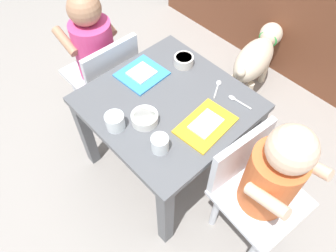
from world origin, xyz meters
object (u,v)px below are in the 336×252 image
food_tray_left (142,74)px  veggie_bowl_near (184,60)px  dining_table (168,114)px  seated_child_left (96,49)px  water_cup_left (160,145)px  spoon_by_left_tray (217,87)px  water_cup_right (115,122)px  food_tray_right (206,125)px  spoon_by_right_tray (237,101)px  dog (256,56)px  seated_child_right (269,177)px  cereal_bowl_right_side (145,118)px

food_tray_left → veggie_bowl_near: veggie_bowl_near is taller
dining_table → seated_child_left: (-0.45, -0.02, 0.06)m
water_cup_left → spoon_by_left_tray: (-0.06, 0.35, -0.02)m
water_cup_right → veggie_bowl_near: bearing=99.7°
water_cup_right → food_tray_right: bearing=47.8°
dining_table → spoon_by_right_tray: spoon_by_right_tray is taller
veggie_bowl_near → spoon_by_right_tray: 0.28m
dog → spoon_by_left_tray: 0.58m
dining_table → seated_child_right: (0.45, 0.03, 0.06)m
food_tray_right → water_cup_left: size_ratio=3.58×
water_cup_left → veggie_bowl_near: size_ratio=0.76×
seated_child_left → dog: size_ratio=1.54×
cereal_bowl_right_side → veggie_bowl_near: 0.33m
water_cup_left → spoon_by_left_tray: bearing=99.6°
seated_child_right → cereal_bowl_right_side: 0.46m
dining_table → water_cup_right: water_cup_right is taller
food_tray_left → water_cup_right: size_ratio=2.67×
water_cup_right → cereal_bowl_right_side: water_cup_right is taller
seated_child_right → food_tray_right: seated_child_right is taller
dining_table → food_tray_right: 0.19m
spoon_by_right_tray → dining_table: bearing=-132.9°
food_tray_right → seated_child_right: bearing=1.4°
cereal_bowl_right_side → veggie_bowl_near: bearing=111.2°
dining_table → spoon_by_right_tray: size_ratio=5.69×
cereal_bowl_right_side → dog: bearing=95.5°
food_tray_left → spoon_by_left_tray: 0.30m
dog → food_tray_right: bearing=-70.7°
food_tray_left → spoon_by_left_tray: bearing=33.9°
food_tray_right → spoon_by_left_tray: 0.19m
water_cup_right → spoon_by_right_tray: water_cup_right is taller
water_cup_right → spoon_by_right_tray: 0.46m
water_cup_left → spoon_by_left_tray: water_cup_left is taller
veggie_bowl_near → seated_child_left: bearing=-149.1°
seated_child_right → spoon_by_right_tray: (-0.27, 0.16, 0.02)m
dining_table → dog: (-0.06, 0.70, -0.16)m
water_cup_left → water_cup_right: 0.18m
seated_child_left → cereal_bowl_right_side: size_ratio=7.11×
cereal_bowl_right_side → water_cup_right: bearing=-120.0°
seated_child_left → spoon_by_left_tray: bearing=21.5°
seated_child_left → food_tray_left: (0.27, 0.04, 0.02)m
seated_child_left → dog: 0.84m
water_cup_right → cereal_bowl_right_side: bearing=60.0°
seated_child_left → seated_child_right: 0.89m
food_tray_left → cereal_bowl_right_side: (0.19, -0.14, 0.01)m
dining_table → cereal_bowl_right_side: cereal_bowl_right_side is taller
food_tray_left → cereal_bowl_right_side: bearing=-37.3°
food_tray_right → water_cup_right: (-0.21, -0.23, 0.02)m
veggie_bowl_near → cereal_bowl_right_side: bearing=-68.8°
spoon_by_right_tray → seated_child_left: bearing=-161.5°
seated_child_right → veggie_bowl_near: bearing=163.9°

